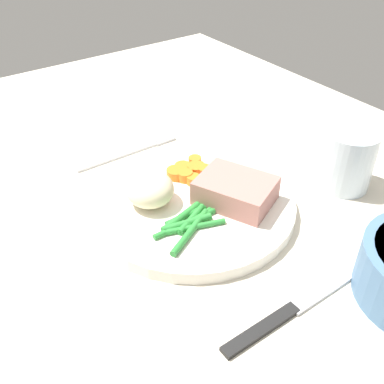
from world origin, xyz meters
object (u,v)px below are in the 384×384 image
meat_portion (236,190)px  dinner_plate (192,203)px  fork (127,153)px  water_glass (346,163)px  knife (300,304)px

meat_portion → dinner_plate: bearing=-130.6°
dinner_plate → fork: (-16.40, -0.26, -0.60)cm
fork → water_glass: bearing=41.0°
water_glass → knife: bearing=-60.5°
knife → meat_portion: bearing=162.3°
fork → knife: bearing=1.2°
meat_portion → water_glass: size_ratio=1.11×
water_glass → dinner_plate: bearing=-111.1°
fork → water_glass: size_ratio=2.05×
dinner_plate → meat_portion: (3.48, 4.06, 2.37)cm
meat_portion → water_glass: (4.09, 15.60, 0.26)cm
fork → water_glass: (23.97, 19.92, 3.24)cm
fork → knife: 35.25cm
dinner_plate → fork: bearing=-179.1°
knife → fork: bearing=178.0°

